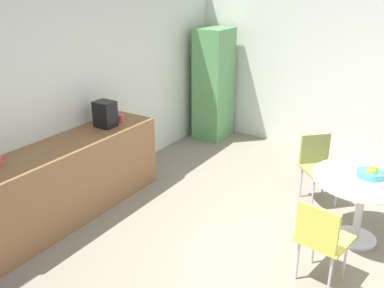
{
  "coord_description": "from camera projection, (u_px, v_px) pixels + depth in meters",
  "views": [
    {
      "loc": [
        -3.49,
        -0.85,
        2.62
      ],
      "look_at": [
        0.03,
        1.38,
        0.95
      ],
      "focal_mm": 39.21,
      "sensor_mm": 36.0,
      "label": 1
    }
  ],
  "objects": [
    {
      "name": "fruit_bowl",
      "position": [
        371.0,
        173.0,
        4.21
      ],
      "size": [
        0.27,
        0.27,
        0.13
      ],
      "color": "teal",
      "rests_on": "round_table"
    },
    {
      "name": "chair_yellow",
      "position": [
        320.0,
        235.0,
        3.65
      ],
      "size": [
        0.48,
        0.48,
        0.83
      ],
      "color": "silver",
      "rests_on": "ground_plane"
    },
    {
      "name": "counter_block",
      "position": [
        70.0,
        179.0,
        4.82
      ],
      "size": [
        2.45,
        0.6,
        0.9
      ],
      "primitive_type": "cube",
      "color": "brown",
      "rests_on": "ground_plane"
    },
    {
      "name": "locker_cabinet",
      "position": [
        214.0,
        84.0,
        7.05
      ],
      "size": [
        0.6,
        0.5,
        1.85
      ],
      "primitive_type": "cube",
      "color": "#599959",
      "rests_on": "ground_plane"
    },
    {
      "name": "mug_white",
      "position": [
        121.0,
        118.0,
        5.31
      ],
      "size": [
        0.13,
        0.08,
        0.09
      ],
      "color": "#D84C4C",
      "rests_on": "counter_block"
    },
    {
      "name": "wall_side_right",
      "position": [
        384.0,
        75.0,
        6.0
      ],
      "size": [
        0.1,
        6.0,
        2.6
      ],
      "primitive_type": "cube",
      "color": "silver",
      "rests_on": "ground_plane"
    },
    {
      "name": "chair_olive",
      "position": [
        317.0,
        160.0,
        5.14
      ],
      "size": [
        0.59,
        0.59,
        0.83
      ],
      "color": "silver",
      "rests_on": "ground_plane"
    },
    {
      "name": "coffee_maker",
      "position": [
        105.0,
        114.0,
        5.1
      ],
      "size": [
        0.2,
        0.24,
        0.32
      ],
      "primitive_type": "cube",
      "color": "black",
      "rests_on": "counter_block"
    },
    {
      "name": "ground_plane",
      "position": [
        308.0,
        262.0,
        4.13
      ],
      "size": [
        6.0,
        6.0,
        0.0
      ],
      "primitive_type": "plane",
      "color": "gray"
    },
    {
      "name": "round_table",
      "position": [
        363.0,
        191.0,
        4.28
      ],
      "size": [
        1.03,
        1.03,
        0.73
      ],
      "color": "silver",
      "rests_on": "ground_plane"
    },
    {
      "name": "wall_back",
      "position": [
        79.0,
        92.0,
        5.14
      ],
      "size": [
        6.0,
        0.1,
        2.6
      ],
      "primitive_type": "cube",
      "color": "silver",
      "rests_on": "ground_plane"
    }
  ]
}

